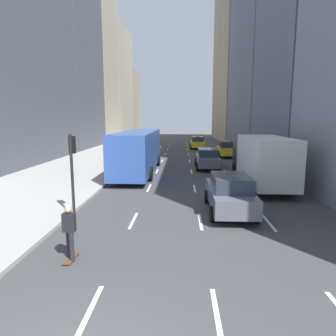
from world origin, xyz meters
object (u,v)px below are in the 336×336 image
at_px(sedan_black_near, 230,193).
at_px(taxi_second, 226,149).
at_px(city_bus, 138,150).
at_px(box_truck, 261,159).
at_px(skateboarder, 69,230).
at_px(taxi_lead, 197,143).
at_px(sedan_silver_behind, 207,158).
at_px(traffic_light_pole, 72,163).

bearing_deg(sedan_black_near, taxi_second, 82.18).
height_order(city_bus, box_truck, city_bus).
bearing_deg(skateboarder, taxi_lead, 80.93).
bearing_deg(sedan_black_near, sedan_silver_behind, 90.00).
height_order(taxi_second, traffic_light_pole, traffic_light_pole).
bearing_deg(taxi_second, box_truck, -90.00).
height_order(sedan_black_near, box_truck, box_truck).
distance_m(city_bus, box_truck, 9.49).
distance_m(taxi_second, city_bus, 13.43).
bearing_deg(sedan_silver_behind, city_bus, -157.76).
bearing_deg(sedan_black_near, taxi_lead, 90.00).
bearing_deg(taxi_lead, box_truck, -83.33).
height_order(taxi_lead, skateboarder, taxi_lead).
relative_size(taxi_second, skateboarder, 2.52).
distance_m(skateboarder, traffic_light_pole, 4.26).
height_order(taxi_lead, sedan_black_near, taxi_lead).
bearing_deg(sedan_silver_behind, taxi_second, 71.00).
relative_size(sedan_silver_behind, box_truck, 0.57).
distance_m(taxi_lead, taxi_second, 9.56).
distance_m(taxi_lead, sedan_black_near, 29.54).
bearing_deg(box_truck, sedan_silver_behind, 112.73).
bearing_deg(city_bus, sedan_black_near, -60.63).
relative_size(taxi_lead, traffic_light_pole, 1.22).
xyz_separation_m(sedan_black_near, sedan_silver_behind, (0.00, 12.27, -0.01)).
relative_size(skateboarder, traffic_light_pole, 0.48).
relative_size(taxi_second, sedan_silver_behind, 0.93).
bearing_deg(city_bus, box_truck, -27.54).
bearing_deg(box_truck, taxi_lead, 96.67).
height_order(taxi_second, sedan_silver_behind, taxi_second).
bearing_deg(traffic_light_pole, box_truck, 35.20).
height_order(sedan_silver_behind, city_bus, city_bus).
distance_m(taxi_second, skateboarder, 26.69).
xyz_separation_m(taxi_lead, taxi_second, (2.80, -9.14, 0.00)).
bearing_deg(sedan_silver_behind, taxi_lead, 90.00).
relative_size(taxi_lead, city_bus, 0.38).
height_order(city_bus, skateboarder, city_bus).
height_order(taxi_second, skateboarder, taxi_second).
height_order(sedan_silver_behind, box_truck, box_truck).
bearing_deg(skateboarder, traffic_light_pole, 108.02).
bearing_deg(city_bus, traffic_light_pole, -95.84).
relative_size(box_truck, traffic_light_pole, 2.33).
bearing_deg(taxi_second, sedan_silver_behind, -109.00).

